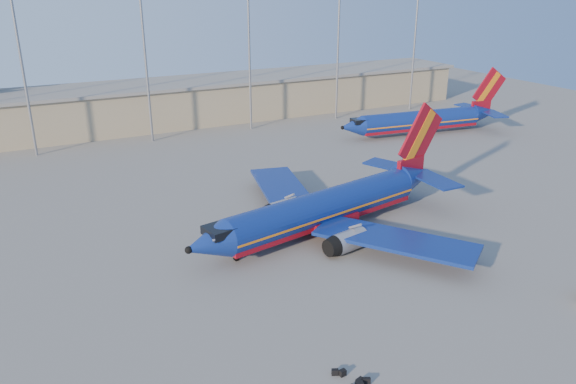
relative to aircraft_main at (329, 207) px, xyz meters
name	(u,v)px	position (x,y,z in m)	size (l,w,h in m)	color
ground	(289,226)	(-3.97, 2.78, -2.84)	(220.00, 220.00, 0.00)	slate
terminal_building	(207,99)	(6.03, 60.78, 1.47)	(122.00, 16.00, 8.50)	gray
light_mast_row	(199,41)	(1.03, 48.78, 14.71)	(101.60, 1.60, 28.65)	gray
aircraft_main	(329,207)	(0.00, 0.00, 0.00)	(38.93, 37.09, 13.31)	navy
aircraft_second	(424,120)	(39.13, 29.86, -0.06)	(35.75, 13.85, 12.12)	navy
luggage_pile	(353,382)	(-12.73, -24.82, -2.60)	(2.34, 2.72, 0.55)	black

